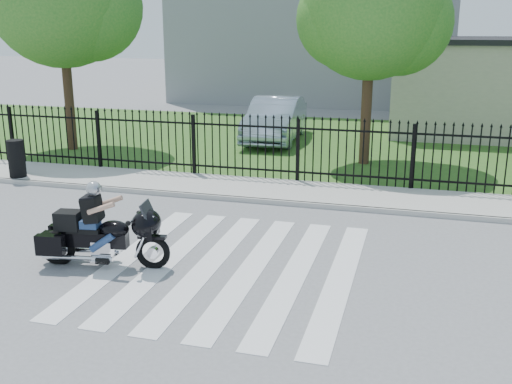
# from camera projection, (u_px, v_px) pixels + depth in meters

# --- Properties ---
(ground) EXTENTS (120.00, 120.00, 0.00)m
(ground) POSITION_uv_depth(u_px,v_px,m) (230.00, 267.00, 10.82)
(ground) COLOR slate
(ground) RESTS_ON ground
(crosswalk) EXTENTS (5.00, 5.50, 0.01)m
(crosswalk) POSITION_uv_depth(u_px,v_px,m) (230.00, 267.00, 10.82)
(crosswalk) COLOR silver
(crosswalk) RESTS_ON ground
(sidewalk) EXTENTS (40.00, 2.00, 0.12)m
(sidewalk) POSITION_uv_depth(u_px,v_px,m) (289.00, 192.00, 15.44)
(sidewalk) COLOR #ADAAA3
(sidewalk) RESTS_ON ground
(curb) EXTENTS (40.00, 0.12, 0.12)m
(curb) POSITION_uv_depth(u_px,v_px,m) (280.00, 203.00, 14.51)
(curb) COLOR #ADAAA3
(curb) RESTS_ON ground
(grass_strip) EXTENTS (40.00, 12.00, 0.02)m
(grass_strip) POSITION_uv_depth(u_px,v_px,m) (331.00, 143.00, 21.94)
(grass_strip) COLOR #295B1F
(grass_strip) RESTS_ON ground
(iron_fence) EXTENTS (26.00, 0.04, 1.80)m
(iron_fence) POSITION_uv_depth(u_px,v_px,m) (298.00, 152.00, 16.13)
(iron_fence) COLOR black
(iron_fence) RESTS_ON ground
(tree_mid) EXTENTS (4.20, 4.20, 6.78)m
(tree_mid) POSITION_uv_depth(u_px,v_px,m) (371.00, 8.00, 17.50)
(tree_mid) COLOR #382316
(tree_mid) RESTS_ON ground
(motorcycle_rider) EXTENTS (2.44, 1.00, 1.62)m
(motorcycle_rider) POSITION_uv_depth(u_px,v_px,m) (99.00, 231.00, 10.72)
(motorcycle_rider) COLOR black
(motorcycle_rider) RESTS_ON ground
(parked_car) EXTENTS (1.95, 4.94, 1.60)m
(parked_car) POSITION_uv_depth(u_px,v_px,m) (275.00, 119.00, 22.13)
(parked_car) COLOR #92A4B8
(parked_car) RESTS_ON grass_strip
(litter_bin) EXTENTS (0.55, 0.55, 1.03)m
(litter_bin) POSITION_uv_depth(u_px,v_px,m) (17.00, 158.00, 16.59)
(litter_bin) COLOR black
(litter_bin) RESTS_ON sidewalk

